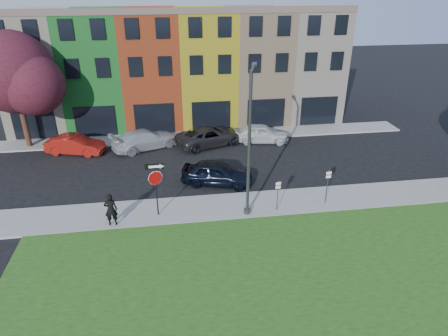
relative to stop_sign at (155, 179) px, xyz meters
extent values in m
plane|color=black|center=(4.72, -2.60, -2.48)|extent=(120.00, 120.00, 0.00)
cube|color=gray|center=(6.72, 0.40, -2.42)|extent=(40.00, 3.00, 0.12)
cube|color=gray|center=(1.72, 12.40, -2.42)|extent=(40.00, 2.40, 0.12)
cube|color=#B9B39A|center=(-10.28, 18.60, 2.52)|extent=(5.00, 10.00, 10.00)
cube|color=green|center=(-5.28, 18.60, 2.52)|extent=(5.00, 10.00, 10.00)
cube|color=#C34620|center=(-0.28, 18.60, 2.52)|extent=(5.00, 10.00, 10.00)
cube|color=yellow|center=(4.72, 18.60, 2.52)|extent=(5.00, 10.00, 10.00)
cube|color=tan|center=(9.72, 18.60, 2.52)|extent=(5.00, 10.00, 10.00)
cube|color=beige|center=(14.72, 18.60, 2.52)|extent=(5.00, 10.00, 10.00)
cube|color=black|center=(2.22, 13.54, -0.98)|extent=(30.00, 0.12, 2.60)
cylinder|color=black|center=(0.00, 0.02, -0.74)|extent=(0.08, 0.08, 3.24)
cylinder|color=white|center=(0.00, 0.00, 0.07)|extent=(0.88, 0.03, 0.88)
cylinder|color=#940908|center=(0.00, -0.03, 0.07)|extent=(0.84, 0.02, 0.84)
cube|color=black|center=(0.00, 0.00, 0.78)|extent=(1.05, 0.05, 0.34)
cube|color=white|center=(0.00, -0.03, 0.78)|extent=(0.66, 0.02, 0.14)
imported|color=black|center=(-2.54, -0.67, -1.37)|extent=(0.74, 0.50, 1.97)
imported|color=black|center=(3.95, 3.52, -1.67)|extent=(4.60, 5.84, 1.62)
imported|color=maroon|center=(-6.48, 10.25, -1.73)|extent=(3.83, 5.31, 1.49)
imported|color=#A9A9AE|center=(-1.04, 10.52, -1.69)|extent=(6.24, 7.03, 1.56)
imported|color=black|center=(4.28, 10.45, -1.70)|extent=(6.19, 7.26, 1.56)
imported|color=silver|center=(8.66, 10.47, -1.70)|extent=(3.39, 5.19, 1.56)
cylinder|color=#45474A|center=(5.20, -0.60, 1.86)|extent=(0.18, 0.18, 8.42)
cylinder|color=#45474A|center=(5.20, -0.60, -2.21)|extent=(0.40, 0.40, 0.30)
cylinder|color=#45474A|center=(5.49, 0.36, 5.97)|extent=(0.68, 1.95, 0.12)
cube|color=#45474A|center=(5.80, 1.42, 5.92)|extent=(0.40, 0.60, 0.16)
cylinder|color=#45474A|center=(7.03, -0.48, -1.38)|extent=(0.05, 0.05, 1.94)
cube|color=white|center=(7.03, -0.51, -0.69)|extent=(0.32, 0.07, 0.42)
cube|color=#940908|center=(7.03, -0.53, -0.69)|extent=(0.32, 0.06, 0.06)
cylinder|color=#45474A|center=(10.17, -0.20, -1.20)|extent=(0.05, 0.05, 2.31)
cube|color=white|center=(10.17, -0.23, -0.37)|extent=(0.32, 0.03, 0.42)
cube|color=#940908|center=(10.17, -0.25, -0.37)|extent=(0.32, 0.02, 0.06)
cylinder|color=black|center=(-10.54, 12.14, -0.42)|extent=(0.44, 0.44, 3.86)
sphere|color=black|center=(-10.54, 12.14, 3.68)|extent=(6.20, 6.20, 6.20)
sphere|color=black|center=(-8.98, 11.21, 2.90)|extent=(4.65, 4.65, 4.65)
sphere|color=black|center=(-11.93, 13.23, 3.06)|extent=(4.34, 4.34, 4.34)
sphere|color=black|center=(-10.22, 12.77, 4.76)|extent=(3.72, 3.72, 3.72)
camera|label=1|loc=(0.95, -20.25, 10.36)|focal=32.00mm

